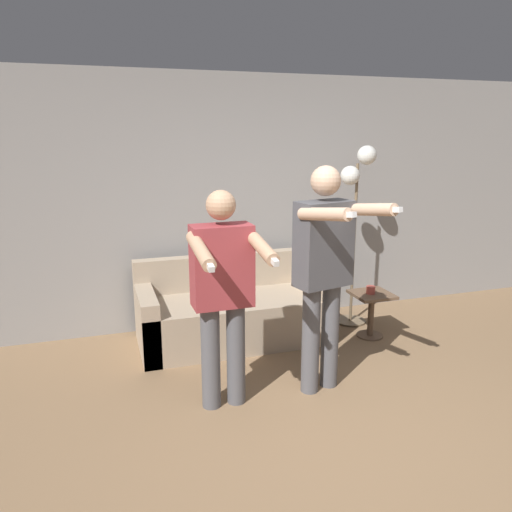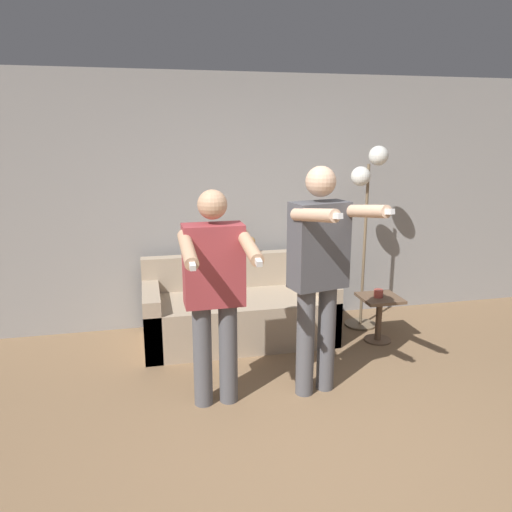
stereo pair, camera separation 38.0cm
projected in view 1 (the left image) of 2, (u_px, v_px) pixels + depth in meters
ground_plane at (357, 459)px, 3.16m from camera, size 16.00×16.00×0.00m
wall_back at (240, 202)px, 5.25m from camera, size 10.00×0.05×2.60m
couch at (233, 313)px, 4.94m from camera, size 1.84×0.84×0.80m
person_left at (223, 287)px, 3.57m from camera, size 0.51×0.67×1.63m
person_right at (324, 265)px, 3.79m from camera, size 0.60×0.75×1.78m
cat at (230, 247)px, 5.10m from camera, size 0.47×0.13×0.17m
floor_lamp at (357, 191)px, 5.12m from camera, size 0.38×0.33×1.89m
side_table at (371, 306)px, 4.99m from camera, size 0.38×0.38×0.46m
cup at (371, 290)px, 4.94m from camera, size 0.09×0.09×0.08m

